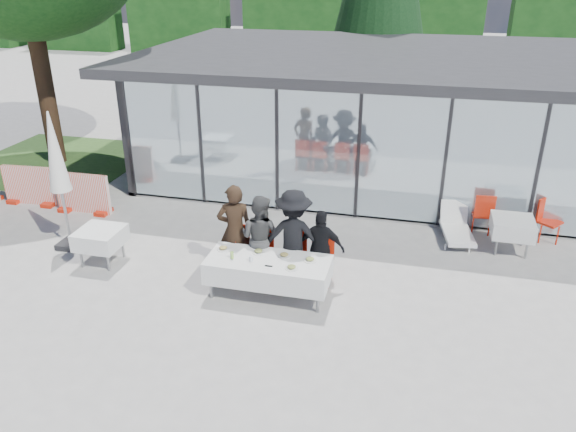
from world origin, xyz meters
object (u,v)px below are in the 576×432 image
(diner_a, at_px, (235,230))
(plate_c, at_px, (284,255))
(diner_c, at_px, (293,237))
(market_umbrella, at_px, (56,161))
(plate_b, at_px, (258,251))
(diner_chair_d, at_px, (322,256))
(spare_chair_a, at_px, (546,217))
(juice_bottle, at_px, (232,255))
(dining_table, at_px, (268,270))
(lounger, at_px, (456,227))
(spare_table_right, at_px, (512,227))
(plate_d, at_px, (310,260))
(diner_chair_b, at_px, (262,249))
(spare_table_left, at_px, (100,238))
(plate_extra, at_px, (292,267))
(diner_d, at_px, (321,248))
(diner_chair_c, at_px, (295,253))
(diner_chair_a, at_px, (237,246))
(folded_eyeglasses, at_px, (269,266))
(spare_chair_b, at_px, (483,212))
(plate_a, at_px, (223,248))
(diner_b, at_px, (260,237))

(diner_a, height_order, plate_c, diner_a)
(diner_c, xyz_separation_m, market_umbrella, (-5.03, 0.18, 1.03))
(plate_b, bearing_deg, diner_c, 37.71)
(diner_chair_d, xyz_separation_m, plate_c, (-0.60, -0.56, 0.24))
(diner_a, relative_size, spare_chair_a, 1.93)
(juice_bottle, bearing_deg, plate_b, 39.61)
(dining_table, distance_m, lounger, 4.81)
(spare_table_right, bearing_deg, plate_d, -143.47)
(diner_chair_b, height_order, spare_table_left, diner_chair_b)
(diner_a, bearing_deg, plate_extra, 129.58)
(diner_d, height_order, lounger, diner_d)
(diner_chair_c, bearing_deg, diner_chair_a, 180.00)
(diner_chair_b, relative_size, spare_chair_a, 1.00)
(plate_d, bearing_deg, dining_table, -169.72)
(folded_eyeglasses, bearing_deg, diner_d, 48.66)
(plate_b, xyz_separation_m, spare_chair_a, (5.59, 3.49, -0.24))
(folded_eyeglasses, bearing_deg, diner_c, 74.75)
(dining_table, distance_m, diner_a, 1.14)
(plate_d, height_order, spare_chair_b, spare_chair_b)
(spare_table_left, bearing_deg, plate_b, -3.05)
(plate_a, relative_size, lounger, 0.17)
(plate_d, bearing_deg, plate_extra, -126.08)
(plate_extra, bearing_deg, spare_chair_a, 38.97)
(diner_b, distance_m, market_umbrella, 4.51)
(diner_chair_d, relative_size, folded_eyeglasses, 6.96)
(folded_eyeglasses, distance_m, spare_table_right, 5.49)
(lounger, bearing_deg, diner_a, -147.93)
(folded_eyeglasses, bearing_deg, juice_bottle, 170.82)
(diner_chair_a, bearing_deg, market_umbrella, 178.74)
(plate_extra, bearing_deg, plate_c, 120.14)
(diner_chair_a, height_order, plate_a, diner_chair_a)
(diner_chair_c, bearing_deg, spare_table_left, -174.93)
(dining_table, relative_size, diner_chair_a, 2.32)
(dining_table, distance_m, spare_table_right, 5.42)
(diner_a, distance_m, spare_table_right, 5.88)
(plate_b, xyz_separation_m, spare_table_right, (4.80, 2.74, -0.22))
(diner_d, height_order, spare_chair_a, diner_d)
(diner_chair_d, xyz_separation_m, juice_bottle, (-1.51, -0.87, 0.28))
(diner_chair_a, xyz_separation_m, plate_extra, (1.34, -0.97, 0.24))
(diner_chair_c, xyz_separation_m, plate_a, (-1.24, -0.58, 0.24))
(diner_d, height_order, spare_table_left, diner_d)
(plate_extra, height_order, spare_chair_a, spare_chair_a)
(plate_b, distance_m, juice_bottle, 0.52)
(diner_c, xyz_separation_m, folded_eyeglasses, (-0.24, -0.89, -0.18))
(diner_chair_a, height_order, diner_c, diner_c)
(plate_d, relative_size, spare_chair_a, 0.24)
(juice_bottle, height_order, spare_chair_b, spare_chair_b)
(plate_extra, bearing_deg, plate_d, 53.92)
(juice_bottle, relative_size, lounger, 0.09)
(spare_chair_b, bearing_deg, diner_d, -136.20)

